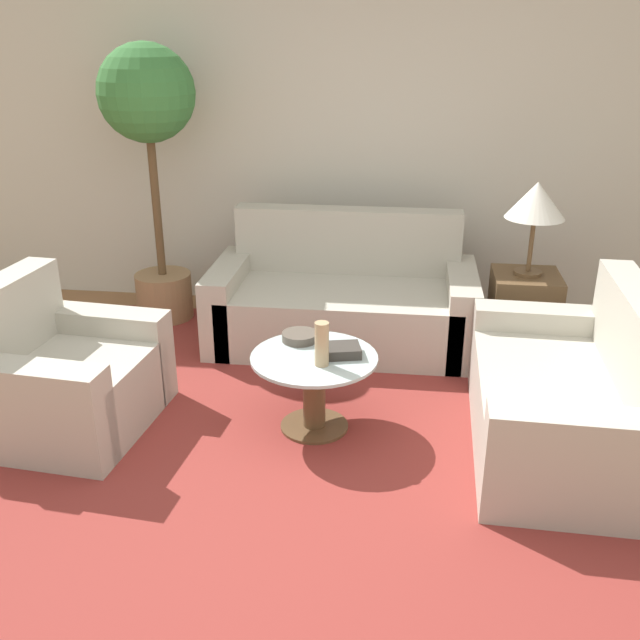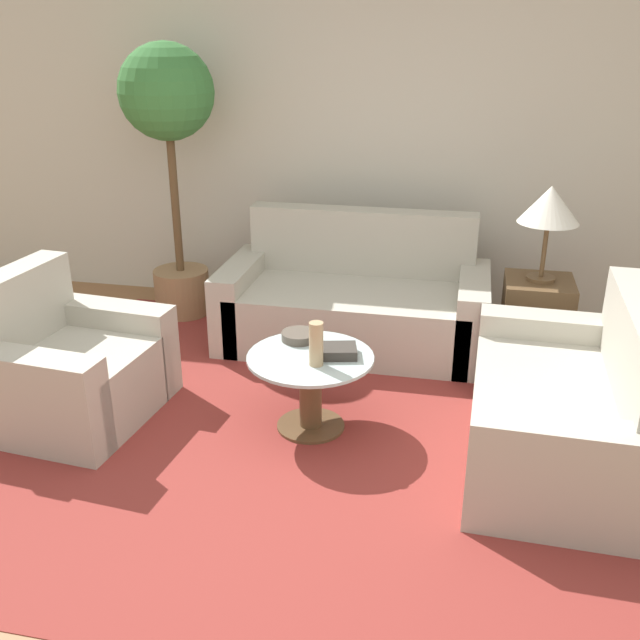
% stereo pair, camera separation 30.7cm
% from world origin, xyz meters
% --- Properties ---
extents(ground_plane, '(14.00, 14.00, 0.00)m').
position_xyz_m(ground_plane, '(0.00, 0.00, 0.00)').
color(ground_plane, '#8E603D').
extents(wall_back, '(10.00, 0.06, 2.60)m').
position_xyz_m(wall_back, '(0.00, 2.75, 1.30)').
color(wall_back, beige).
rests_on(wall_back, ground_plane).
extents(rug, '(3.66, 3.32, 0.01)m').
position_xyz_m(rug, '(-0.06, 0.77, 0.00)').
color(rug, maroon).
rests_on(rug, ground_plane).
extents(sofa_main, '(1.81, 0.89, 0.88)m').
position_xyz_m(sofa_main, '(-0.02, 2.01, 0.28)').
color(sofa_main, '#B2AD9E').
rests_on(sofa_main, ground_plane).
extents(armchair, '(0.90, 1.01, 0.85)m').
position_xyz_m(armchair, '(-1.46, 0.64, 0.28)').
color(armchair, '#B2AD9E').
rests_on(armchair, ground_plane).
extents(loveseat, '(0.89, 1.47, 0.87)m').
position_xyz_m(loveseat, '(1.31, 0.74, 0.28)').
color(loveseat, '#B2AD9E').
rests_on(loveseat, ground_plane).
extents(coffee_table, '(0.69, 0.69, 0.44)m').
position_xyz_m(coffee_table, '(-0.06, 0.77, 0.29)').
color(coffee_table, brown).
rests_on(coffee_table, ground_plane).
extents(side_table, '(0.43, 0.43, 0.59)m').
position_xyz_m(side_table, '(1.19, 1.85, 0.30)').
color(side_table, brown).
rests_on(side_table, ground_plane).
extents(table_lamp, '(0.37, 0.37, 0.60)m').
position_xyz_m(table_lamp, '(1.19, 1.85, 1.06)').
color(table_lamp, brown).
rests_on(table_lamp, side_table).
extents(potted_plant, '(0.67, 0.67, 1.99)m').
position_xyz_m(potted_plant, '(-1.41, 2.24, 1.40)').
color(potted_plant, '#93704C').
rests_on(potted_plant, ground_plane).
extents(vase, '(0.07, 0.07, 0.24)m').
position_xyz_m(vase, '(-0.01, 0.67, 0.56)').
color(vase, tan).
rests_on(vase, coffee_table).
extents(bowl, '(0.20, 0.20, 0.05)m').
position_xyz_m(bowl, '(-0.17, 0.96, 0.47)').
color(bowl, brown).
rests_on(bowl, coffee_table).
extents(book_stack, '(0.26, 0.21, 0.05)m').
position_xyz_m(book_stack, '(0.07, 0.80, 0.47)').
color(book_stack, '#38332D').
rests_on(book_stack, coffee_table).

